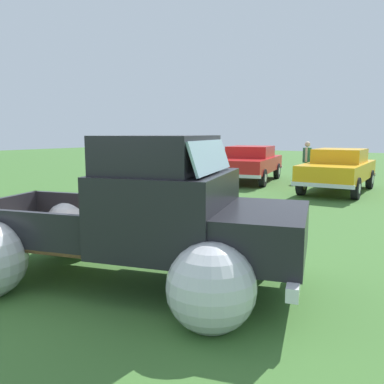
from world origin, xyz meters
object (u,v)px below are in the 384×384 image
Objects in this scene: show_car_1 at (338,168)px; spectator_2 at (184,168)px; vintage_pickup_truck at (149,227)px; show_car_0 at (250,162)px; spectator_0 at (307,159)px; spectator_1 at (179,172)px; lane_cone_0 at (157,216)px.

show_car_1 is 5.57m from spectator_2.
spectator_2 is (-3.18, 5.36, 0.23)m from vintage_pickup_truck.
show_car_0 is 3.03× the size of spectator_0.
spectator_0 is 0.94× the size of spectator_2.
spectator_1 is (-0.46, -8.17, 0.12)m from spectator_0.
vintage_pickup_truck is 2.84m from lane_cone_0.
spectator_1 is (1.58, -7.21, 0.26)m from show_car_0.
spectator_0 is at bearing 82.50° from vintage_pickup_truck.
spectator_0 is at bearing 90.36° from lane_cone_0.
spectator_1 reaches higher than spectator_0.
show_car_0 is 5.64m from spectator_2.
spectator_1 is (-2.20, 3.75, 0.29)m from vintage_pickup_truck.
show_car_1 is 6.58m from spectator_1.
show_car_1 is at bearing 122.12° from spectator_0.
lane_cone_0 is (0.52, -1.49, -0.74)m from spectator_1.
spectator_1 reaches higher than show_car_1.
spectator_0 is (-1.69, 1.95, 0.14)m from show_car_1.
spectator_1 is at bearing -58.84° from spectator_2.
show_car_1 is 7.89m from lane_cone_0.
spectator_1 is 2.89× the size of lane_cone_0.
show_car_0 is at bearing -156.58° from spectator_1.
show_car_1 is at bearing 63.22° from show_car_0.
spectator_1 is at bearing 109.29° from lane_cone_0.
spectator_1 is at bearing 104.66° from vintage_pickup_truck.
vintage_pickup_truck reaches higher than spectator_1.
spectator_0 reaches higher than show_car_0.
vintage_pickup_truck reaches higher than show_car_1.
spectator_0 is at bearing 77.67° from spectator_2.
spectator_0 is at bearing -140.96° from show_car_1.
spectator_0 is 9.68m from lane_cone_0.
vintage_pickup_truck is 3.05× the size of spectator_0.
show_car_0 is 2.71× the size of spectator_1.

